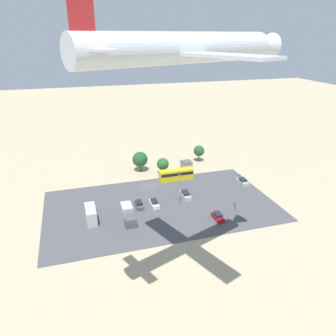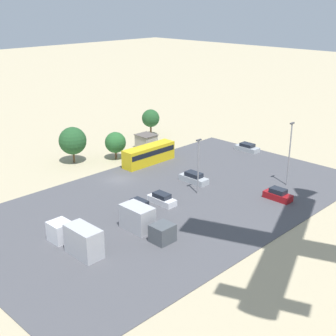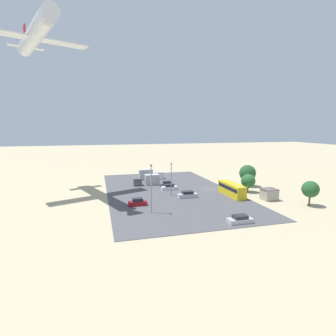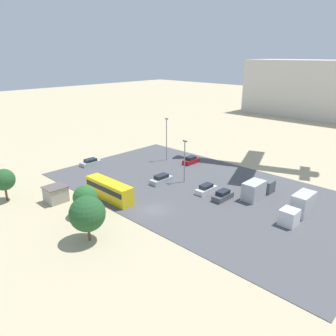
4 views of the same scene
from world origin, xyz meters
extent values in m
plane|color=tan|center=(0.00, 0.00, 0.00)|extent=(400.00, 400.00, 0.00)
cube|color=#4C4C51|center=(0.00, 11.73, 0.04)|extent=(57.09, 32.87, 0.08)
cube|color=#9E998E|center=(-14.26, -9.06, 1.30)|extent=(3.02, 3.24, 2.59)
cube|color=#59514C|center=(-14.26, -9.06, 2.65)|extent=(3.26, 3.48, 0.12)
cube|color=gold|center=(-8.56, -2.26, 1.65)|extent=(10.18, 2.47, 3.14)
cube|color=black|center=(-8.56, -2.26, 2.22)|extent=(9.78, 2.51, 0.88)
cube|color=#ADB2B7|center=(-26.30, 5.68, 0.49)|extent=(1.96, 4.54, 0.82)
cube|color=#1E232D|center=(-26.30, 5.68, 1.21)|extent=(1.65, 2.54, 0.60)
cube|color=#ADB2B7|center=(-7.43, 9.13, 0.54)|extent=(1.82, 4.77, 0.92)
cube|color=#1E232D|center=(-7.43, 9.13, 1.34)|extent=(1.53, 2.67, 0.68)
cube|color=maroon|center=(-10.88, 22.01, 0.55)|extent=(1.74, 4.01, 0.95)
cube|color=#1E232D|center=(-10.88, 22.01, 1.38)|extent=(1.46, 2.24, 0.70)
cube|color=silver|center=(1.69, 11.30, 0.52)|extent=(1.74, 4.31, 0.88)
cube|color=#1E232D|center=(1.69, 11.30, 1.29)|extent=(1.46, 2.41, 0.65)
cube|color=#4C5156|center=(5.53, 10.94, 0.55)|extent=(1.75, 4.19, 0.93)
cube|color=#1E232D|center=(5.53, 10.94, 1.35)|extent=(1.47, 2.35, 0.68)
cube|color=silver|center=(17.46, 10.31, 1.26)|extent=(2.33, 2.50, 2.36)
cube|color=#B2B2B7|center=(17.46, 15.04, 1.77)|extent=(2.33, 4.45, 3.37)
cube|color=#4C5156|center=(9.20, 19.04, 1.17)|extent=(2.50, 2.33, 2.17)
cube|color=#B2B2B7|center=(9.20, 14.64, 1.63)|extent=(2.50, 4.14, 3.10)
cylinder|color=brown|center=(-20.73, -14.65, 1.20)|extent=(0.36, 0.36, 2.39)
sphere|color=#235128|center=(-20.73, -14.65, 3.75)|extent=(3.63, 3.63, 3.63)
cylinder|color=brown|center=(0.15, -12.05, 1.07)|extent=(0.36, 0.36, 2.14)
sphere|color=#235128|center=(0.15, -12.05, 3.92)|extent=(4.76, 4.76, 4.76)
cylinder|color=brown|center=(-6.23, -8.35, 0.82)|extent=(0.36, 0.36, 1.63)
sphere|color=#28602D|center=(-6.23, -8.35, 3.03)|extent=(3.73, 3.73, 3.73)
cylinder|color=gray|center=(-16.60, 20.01, 4.85)|extent=(0.20, 0.20, 9.53)
cube|color=#4C4C51|center=(-16.60, 20.01, 9.79)|extent=(0.90, 0.28, 0.20)
cylinder|color=gray|center=(-4.53, 12.48, 4.06)|extent=(0.20, 0.20, 7.96)
cube|color=#4C4C51|center=(-4.53, 12.48, 8.22)|extent=(0.90, 0.28, 0.20)
camera|label=1|loc=(19.48, 82.14, 40.32)|focal=35.00mm
camera|label=2|loc=(43.36, 53.74, 27.03)|focal=50.00mm
camera|label=3|loc=(-66.62, 29.99, 17.15)|focal=28.00mm
camera|label=4|loc=(34.12, -32.27, 23.53)|focal=35.00mm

